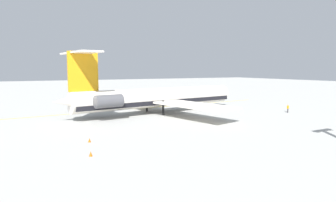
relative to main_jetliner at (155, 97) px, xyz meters
The scene contains 8 objects.
ground 8.24m from the main_jetliner, 122.51° to the right, with size 381.52×381.52×0.00m, color #ADADA8.
main_jetliner is the anchor object (origin of this frame).
ground_crew_near_nose 27.34m from the main_jetliner, 145.60° to the right, with size 0.27×0.41×1.72m.
ground_crew_near_tail 29.32m from the main_jetliner, 154.48° to the left, with size 0.45×0.29×1.84m.
safety_cone_nose 31.56m from the main_jetliner, 52.08° to the left, with size 0.40×0.40×0.55m, color #EA590F.
safety_cone_wingtip 26.03m from the main_jetliner, 45.69° to the left, with size 0.40×0.40×0.55m, color #EA590F.
safety_cone_tail 28.08m from the main_jetliner, 134.50° to the right, with size 0.40×0.40×0.55m, color #EA590F.
taxiway_centreline 9.47m from the main_jetliner, 97.95° to the right, with size 72.64×0.36×0.01m, color gold.
Camera 1 is at (30.04, 62.40, 9.58)m, focal length 30.88 mm.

